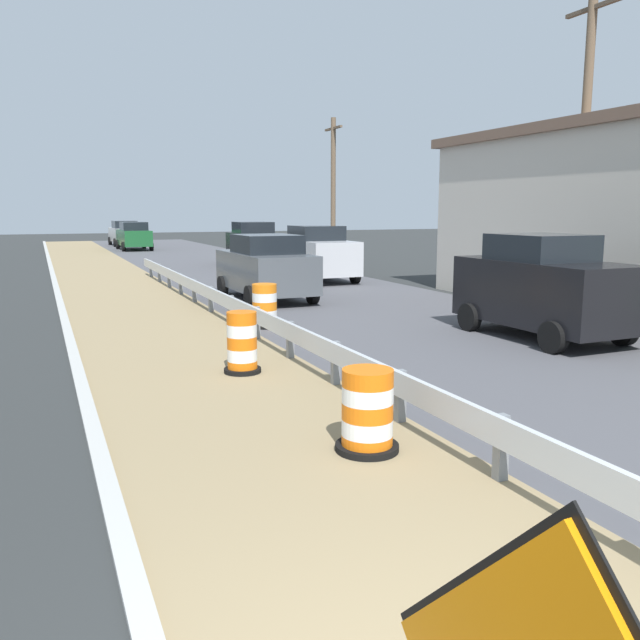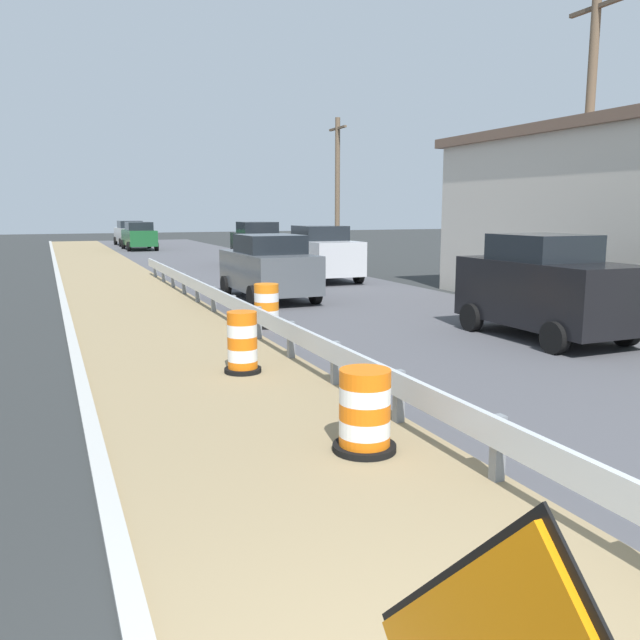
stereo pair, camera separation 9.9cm
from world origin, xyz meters
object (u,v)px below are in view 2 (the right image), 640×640
(car_lead_near_lane, at_px, (139,236))
(utility_pole_mid, at_px, (337,190))
(car_mid_far_lane, at_px, (258,244))
(car_distant_a, at_px, (321,254))
(car_lead_far_lane, at_px, (269,267))
(car_trailing_near_lane, at_px, (545,287))
(traffic_barrel_mid, at_px, (267,308))
(car_trailing_far_lane, at_px, (130,233))
(traffic_barrel_nearest, at_px, (365,415))
(traffic_barrel_close, at_px, (242,345))
(utility_pole_near, at_px, (587,149))

(car_lead_near_lane, xyz_separation_m, utility_pole_mid, (7.24, -17.69, 2.75))
(car_mid_far_lane, bearing_deg, car_lead_near_lane, -164.11)
(car_distant_a, bearing_deg, car_lead_far_lane, -39.53)
(car_lead_near_lane, xyz_separation_m, car_lead_far_lane, (0.28, -28.02, 0.04))
(car_mid_far_lane, bearing_deg, car_trailing_near_lane, 1.95)
(traffic_barrel_mid, height_order, utility_pole_mid, utility_pole_mid)
(car_mid_far_lane, bearing_deg, traffic_barrel_mid, -14.79)
(car_mid_far_lane, bearing_deg, car_distant_a, 2.19)
(car_lead_far_lane, relative_size, car_trailing_far_lane, 0.97)
(utility_pole_mid, bearing_deg, traffic_barrel_nearest, -113.41)
(traffic_barrel_mid, relative_size, utility_pole_mid, 0.15)
(car_trailing_near_lane, relative_size, car_trailing_far_lane, 0.87)
(traffic_barrel_close, xyz_separation_m, car_lead_far_lane, (3.34, 8.69, 0.53))
(traffic_barrel_nearest, relative_size, car_lead_far_lane, 0.22)
(car_lead_far_lane, bearing_deg, utility_pole_mid, -34.49)
(traffic_barrel_mid, distance_m, car_trailing_near_lane, 6.33)
(car_trailing_near_lane, bearing_deg, utility_pole_near, 126.27)
(car_lead_near_lane, bearing_deg, car_trailing_far_lane, -1.62)
(car_trailing_far_lane, bearing_deg, car_lead_far_lane, 178.68)
(car_lead_near_lane, bearing_deg, car_trailing_near_lane, -174.71)
(car_lead_near_lane, distance_m, utility_pole_mid, 19.31)
(car_lead_far_lane, distance_m, car_mid_far_lane, 13.04)
(car_lead_near_lane, distance_m, car_trailing_near_lane, 36.46)
(traffic_barrel_close, height_order, car_trailing_near_lane, car_trailing_near_lane)
(traffic_barrel_nearest, bearing_deg, car_lead_near_lane, 86.09)
(car_trailing_near_lane, relative_size, car_mid_far_lane, 0.96)
(car_trailing_near_lane, bearing_deg, car_trailing_far_lane, -175.57)
(traffic_barrel_nearest, bearing_deg, car_lead_far_lane, 76.56)
(traffic_barrel_close, distance_m, car_trailing_near_lane, 6.96)
(traffic_barrel_close, height_order, utility_pole_near, utility_pole_near)
(car_trailing_far_lane, relative_size, utility_pole_mid, 0.65)
(car_distant_a, height_order, utility_pole_near, utility_pole_near)
(car_trailing_far_lane, bearing_deg, car_mid_far_lane, -171.68)
(traffic_barrel_close, height_order, utility_pole_mid, utility_pole_mid)
(traffic_barrel_nearest, relative_size, traffic_barrel_mid, 0.93)
(traffic_barrel_nearest, distance_m, traffic_barrel_close, 4.16)
(car_lead_far_lane, distance_m, utility_pole_mid, 12.74)
(traffic_barrel_close, bearing_deg, car_trailing_near_lane, 3.73)
(traffic_barrel_mid, distance_m, car_lead_far_lane, 4.92)
(traffic_barrel_close, bearing_deg, utility_pole_near, 16.35)
(car_lead_near_lane, height_order, car_trailing_near_lane, car_trailing_near_lane)
(car_distant_a, bearing_deg, traffic_barrel_mid, -29.95)
(car_distant_a, bearing_deg, car_mid_far_lane, -179.71)
(car_trailing_near_lane, xyz_separation_m, car_trailing_far_lane, (-3.77, 42.22, -0.15))
(car_lead_near_lane, relative_size, car_trailing_near_lane, 1.16)
(traffic_barrel_mid, xyz_separation_m, car_mid_far_lane, (5.15, 17.17, 0.61))
(utility_pole_mid, bearing_deg, traffic_barrel_close, -118.44)
(car_trailing_near_lane, height_order, car_mid_far_lane, car_trailing_near_lane)
(car_trailing_near_lane, distance_m, car_trailing_far_lane, 42.39)
(traffic_barrel_mid, height_order, utility_pole_near, utility_pole_near)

